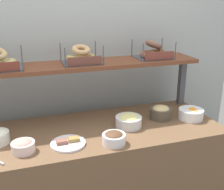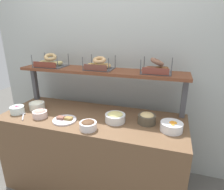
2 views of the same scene
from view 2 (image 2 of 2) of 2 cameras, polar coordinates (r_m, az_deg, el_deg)
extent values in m
plane|color=#595651|center=(2.43, -5.37, -24.93)|extent=(8.00, 8.00, 0.00)
cube|color=#A9AFAA|center=(2.31, -1.00, 7.04)|extent=(3.05, 0.06, 2.40)
cube|color=brown|center=(2.15, -5.74, -16.77)|extent=(1.85, 0.70, 0.85)
cube|color=#4C4C51|center=(2.53, -22.15, 3.17)|extent=(0.05, 0.05, 0.40)
cube|color=#4C4C51|center=(1.97, 20.86, -0.92)|extent=(0.05, 0.05, 0.40)
cube|color=brown|center=(2.04, -3.53, 7.25)|extent=(1.81, 0.32, 0.03)
cylinder|color=white|center=(1.70, -7.19, -9.18)|extent=(0.15, 0.15, 0.07)
ellipsoid|color=brown|center=(1.68, -7.23, -8.33)|extent=(0.12, 0.12, 0.05)
cylinder|color=#4D4537|center=(1.81, 10.43, -7.14)|extent=(0.17, 0.17, 0.08)
ellipsoid|color=#D6B777|center=(1.79, 10.50, -6.12)|extent=(0.13, 0.13, 0.06)
cylinder|color=silver|center=(2.03, -20.85, -5.43)|extent=(0.14, 0.14, 0.06)
ellipsoid|color=#F29384|center=(2.02, -20.94, -4.74)|extent=(0.11, 0.11, 0.04)
cylinder|color=white|center=(1.74, 17.45, -9.08)|extent=(0.19, 0.19, 0.08)
sphere|color=gold|center=(1.73, 18.28, -8.19)|extent=(0.05, 0.05, 0.05)
sphere|color=orange|center=(1.72, 18.36, -8.41)|extent=(0.04, 0.04, 0.04)
sphere|color=orange|center=(1.72, 17.61, -8.30)|extent=(0.06, 0.06, 0.06)
sphere|color=orange|center=(1.69, 17.81, -8.93)|extent=(0.04, 0.04, 0.04)
cylinder|color=white|center=(2.22, -26.61, -4.01)|extent=(0.14, 0.14, 0.07)
sphere|color=#A4214B|center=(2.23, -26.87, -3.20)|extent=(0.03, 0.03, 0.03)
sphere|color=#A12D53|center=(2.22, -26.88, -3.38)|extent=(0.03, 0.03, 0.03)
sphere|color=#A63E57|center=(2.21, -26.31, -3.31)|extent=(0.03, 0.03, 0.03)
sphere|color=maroon|center=(2.22, -26.77, -3.36)|extent=(0.03, 0.03, 0.03)
sphere|color=#AC2359|center=(2.21, -26.65, -3.35)|extent=(0.03, 0.03, 0.03)
cylinder|color=white|center=(2.24, -21.64, -3.06)|extent=(0.16, 0.16, 0.08)
ellipsoid|color=white|center=(2.23, -21.74, -2.30)|extent=(0.13, 0.13, 0.05)
cylinder|color=silver|center=(1.81, 0.96, -6.92)|extent=(0.19, 0.19, 0.08)
ellipsoid|color=#E9DF83|center=(1.80, 0.96, -6.01)|extent=(0.15, 0.15, 0.05)
cylinder|color=white|center=(1.89, -14.08, -7.34)|extent=(0.23, 0.23, 0.01)
cube|color=brown|center=(1.91, -15.16, -6.62)|extent=(0.07, 0.05, 0.02)
cube|color=olive|center=(1.87, -12.93, -6.87)|extent=(0.07, 0.05, 0.02)
cube|color=#B7B7BC|center=(2.10, -25.21, -6.06)|extent=(0.10, 0.12, 0.01)
ellipsoid|color=#B7B7BC|center=(2.18, -25.09, -5.05)|extent=(0.04, 0.03, 0.01)
cube|color=#4C4C51|center=(2.31, -17.79, 8.28)|extent=(0.33, 0.24, 0.01)
cylinder|color=#4C4C51|center=(2.31, -22.93, 9.35)|extent=(0.01, 0.01, 0.14)
cylinder|color=#4C4C51|center=(2.12, -16.10, 9.33)|extent=(0.01, 0.01, 0.14)
cylinder|color=#4C4C51|center=(2.49, -19.55, 10.35)|extent=(0.01, 0.01, 0.14)
cylinder|color=#4C4C51|center=(2.31, -12.97, 10.35)|extent=(0.01, 0.01, 0.14)
cube|color=brown|center=(2.21, -19.66, 8.57)|extent=(0.28, 0.01, 0.06)
torus|color=tan|center=(2.32, -19.51, 9.02)|extent=(0.19, 0.19, 0.06)
torus|color=tan|center=(2.31, -16.33, 9.19)|extent=(0.19, 0.19, 0.05)
torus|color=tan|center=(2.30, -18.06, 10.79)|extent=(0.19, 0.19, 0.09)
cube|color=#4C4C51|center=(2.05, -3.75, 7.85)|extent=(0.29, 0.24, 0.01)
cylinder|color=#4C4C51|center=(1.99, -8.80, 9.26)|extent=(0.01, 0.01, 0.14)
cylinder|color=#4C4C51|center=(1.89, -1.06, 8.94)|extent=(0.01, 0.01, 0.14)
cylinder|color=#4C4C51|center=(2.20, -6.14, 10.29)|extent=(0.01, 0.01, 0.14)
cylinder|color=#4C4C51|center=(2.10, 0.97, 9.99)|extent=(0.01, 0.01, 0.14)
cube|color=brown|center=(1.93, -5.07, 8.22)|extent=(0.25, 0.01, 0.06)
torus|color=tan|center=(2.04, -5.42, 8.75)|extent=(0.19, 0.18, 0.06)
torus|color=tan|center=(2.06, -2.27, 8.75)|extent=(0.20, 0.20, 0.05)
torus|color=tan|center=(2.03, -3.81, 10.46)|extent=(0.16, 0.17, 0.08)
cube|color=#4C4C51|center=(1.92, 13.19, 6.64)|extent=(0.29, 0.24, 0.01)
cylinder|color=#4C4C51|center=(1.81, 8.59, 8.32)|extent=(0.01, 0.01, 0.14)
cylinder|color=#4C4C51|center=(1.79, 17.49, 7.53)|extent=(0.01, 0.01, 0.14)
cylinder|color=#4C4C51|center=(2.04, 9.66, 9.44)|extent=(0.01, 0.01, 0.14)
cylinder|color=#4C4C51|center=(2.02, 17.60, 8.74)|extent=(0.01, 0.01, 0.14)
cube|color=brown|center=(1.80, 12.93, 6.99)|extent=(0.25, 0.01, 0.06)
torus|color=brown|center=(1.89, 11.64, 7.52)|extent=(0.17, 0.18, 0.06)
torus|color=brown|center=(1.95, 14.64, 7.73)|extent=(0.16, 0.16, 0.06)
torus|color=brown|center=(1.90, 13.42, 9.66)|extent=(0.16, 0.16, 0.09)
camera|label=1|loc=(1.17, -83.00, 6.07)|focal=44.91mm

